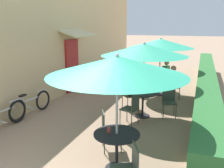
{
  "coord_description": "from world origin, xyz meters",
  "views": [
    {
      "loc": [
        2.53,
        -2.46,
        2.68
      ],
      "look_at": [
        0.15,
        4.12,
        1.0
      ],
      "focal_mm": 40.0,
      "sensor_mm": 36.0,
      "label": 1
    }
  ],
  "objects_px": {
    "cafe_chair_near_left": "(108,128)",
    "seated_patron_mid_right": "(131,88)",
    "cafe_chair_mid_left": "(169,100)",
    "patio_umbrella_far": "(161,43)",
    "bicycle_leaning": "(2,118)",
    "patio_umbrella_near": "(117,66)",
    "cafe_chair_far_left": "(139,82)",
    "cafe_chair_mid_right": "(128,94)",
    "cafe_chair_far_right": "(174,85)",
    "coffee_cup_near": "(109,130)",
    "seated_patron_far_back": "(167,74)",
    "coffee_cup_far": "(161,74)",
    "patio_umbrella_mid": "(144,50)",
    "patio_table_far": "(159,80)",
    "cafe_chair_mid_back": "(132,107)",
    "patio_table_mid": "(143,99)",
    "bicycle_second": "(31,105)",
    "cafe_chair_far_back": "(164,78)",
    "patio_table_near": "(117,142)",
    "cafe_chair_near_right": "(128,167)",
    "seated_patron_far_right": "(172,81)"
  },
  "relations": [
    {
      "from": "cafe_chair_far_left",
      "to": "cafe_chair_far_back",
      "type": "relative_size",
      "value": 1.0
    },
    {
      "from": "patio_umbrella_far",
      "to": "cafe_chair_far_right",
      "type": "distance_m",
      "value": 1.66
    },
    {
      "from": "patio_umbrella_near",
      "to": "bicycle_leaning",
      "type": "height_order",
      "value": "patio_umbrella_near"
    },
    {
      "from": "seated_patron_mid_right",
      "to": "patio_table_mid",
      "type": "bearing_deg",
      "value": -2.63
    },
    {
      "from": "cafe_chair_mid_back",
      "to": "patio_umbrella_far",
      "type": "height_order",
      "value": "patio_umbrella_far"
    },
    {
      "from": "patio_table_far",
      "to": "coffee_cup_far",
      "type": "distance_m",
      "value": 0.27
    },
    {
      "from": "patio_umbrella_far",
      "to": "coffee_cup_far",
      "type": "xyz_separation_m",
      "value": [
        0.04,
        0.15,
        -1.21
      ]
    },
    {
      "from": "bicycle_leaning",
      "to": "cafe_chair_mid_back",
      "type": "bearing_deg",
      "value": 27.93
    },
    {
      "from": "cafe_chair_far_left",
      "to": "cafe_chair_near_left",
      "type": "bearing_deg",
      "value": -102.51
    },
    {
      "from": "seated_patron_mid_right",
      "to": "cafe_chair_far_right",
      "type": "height_order",
      "value": "seated_patron_mid_right"
    },
    {
      "from": "cafe_chair_mid_left",
      "to": "bicycle_second",
      "type": "xyz_separation_m",
      "value": [
        -3.91,
        -1.31,
        -0.18
      ]
    },
    {
      "from": "cafe_chair_near_right",
      "to": "seated_patron_far_right",
      "type": "bearing_deg",
      "value": -26.68
    },
    {
      "from": "cafe_chair_mid_right",
      "to": "cafe_chair_far_right",
      "type": "bearing_deg",
      "value": 97.2
    },
    {
      "from": "patio_table_near",
      "to": "bicycle_leaning",
      "type": "relative_size",
      "value": 0.5
    },
    {
      "from": "cafe_chair_near_left",
      "to": "cafe_chair_far_right",
      "type": "relative_size",
      "value": 1.0
    },
    {
      "from": "cafe_chair_near_right",
      "to": "coffee_cup_near",
      "type": "height_order",
      "value": "cafe_chair_near_right"
    },
    {
      "from": "seated_patron_far_back",
      "to": "cafe_chair_mid_back",
      "type": "bearing_deg",
      "value": 6.99
    },
    {
      "from": "patio_table_mid",
      "to": "patio_umbrella_far",
      "type": "height_order",
      "value": "patio_umbrella_far"
    },
    {
      "from": "cafe_chair_near_left",
      "to": "coffee_cup_far",
      "type": "relative_size",
      "value": 9.67
    },
    {
      "from": "seated_patron_mid_right",
      "to": "cafe_chair_mid_back",
      "type": "bearing_deg",
      "value": -28.53
    },
    {
      "from": "bicycle_leaning",
      "to": "patio_table_far",
      "type": "bearing_deg",
      "value": 58.78
    },
    {
      "from": "cafe_chair_near_left",
      "to": "cafe_chair_far_left",
      "type": "bearing_deg",
      "value": 158.73
    },
    {
      "from": "patio_umbrella_mid",
      "to": "bicycle_second",
      "type": "xyz_separation_m",
      "value": [
        -3.19,
        -1.03,
        -1.65
      ]
    },
    {
      "from": "coffee_cup_near",
      "to": "patio_umbrella_far",
      "type": "distance_m",
      "value": 5.62
    },
    {
      "from": "patio_umbrella_near",
      "to": "cafe_chair_far_left",
      "type": "xyz_separation_m",
      "value": [
        -0.84,
        5.18,
        -1.47
      ]
    },
    {
      "from": "cafe_chair_mid_left",
      "to": "patio_umbrella_far",
      "type": "xyz_separation_m",
      "value": [
        -0.67,
        2.31,
        1.47
      ]
    },
    {
      "from": "cafe_chair_far_right",
      "to": "cafe_chair_mid_left",
      "type": "bearing_deg",
      "value": 133.76
    },
    {
      "from": "patio_table_near",
      "to": "coffee_cup_far",
      "type": "xyz_separation_m",
      "value": [
        -0.08,
        5.64,
        0.22
      ]
    },
    {
      "from": "patio_table_mid",
      "to": "patio_umbrella_far",
      "type": "xyz_separation_m",
      "value": [
        0.05,
        2.59,
        1.43
      ]
    },
    {
      "from": "patio_table_far",
      "to": "patio_umbrella_mid",
      "type": "bearing_deg",
      "value": -91.08
    },
    {
      "from": "cafe_chair_near_left",
      "to": "bicycle_leaning",
      "type": "xyz_separation_m",
      "value": [
        -2.96,
        0.05,
        -0.18
      ]
    },
    {
      "from": "cafe_chair_near_left",
      "to": "seated_patron_mid_right",
      "type": "distance_m",
      "value": 2.83
    },
    {
      "from": "cafe_chair_far_right",
      "to": "bicycle_second",
      "type": "relative_size",
      "value": 0.51
    },
    {
      "from": "cafe_chair_near_left",
      "to": "cafe_chair_near_right",
      "type": "relative_size",
      "value": 1.0
    },
    {
      "from": "patio_umbrella_mid",
      "to": "cafe_chair_far_right",
      "type": "distance_m",
      "value": 2.67
    },
    {
      "from": "cafe_chair_near_right",
      "to": "patio_table_mid",
      "type": "bearing_deg",
      "value": -17.2
    },
    {
      "from": "bicycle_second",
      "to": "cafe_chair_near_left",
      "type": "bearing_deg",
      "value": -17.43
    },
    {
      "from": "patio_table_mid",
      "to": "seated_patron_mid_right",
      "type": "relative_size",
      "value": 0.69
    },
    {
      "from": "coffee_cup_near",
      "to": "seated_patron_far_back",
      "type": "relative_size",
      "value": 0.07
    },
    {
      "from": "cafe_chair_near_right",
      "to": "patio_umbrella_far",
      "type": "bearing_deg",
      "value": -21.59
    },
    {
      "from": "cafe_chair_far_back",
      "to": "bicycle_leaning",
      "type": "distance_m",
      "value": 6.48
    },
    {
      "from": "seated_patron_mid_right",
      "to": "cafe_chair_far_left",
      "type": "bearing_deg",
      "value": 139.61
    },
    {
      "from": "cafe_chair_far_left",
      "to": "patio_umbrella_far",
      "type": "bearing_deg",
      "value": 5.68
    },
    {
      "from": "patio_umbrella_near",
      "to": "cafe_chair_near_left",
      "type": "xyz_separation_m",
      "value": [
        -0.41,
        0.65,
        -1.47
      ]
    },
    {
      "from": "patio_table_mid",
      "to": "cafe_chair_mid_right",
      "type": "height_order",
      "value": "cafe_chair_mid_right"
    },
    {
      "from": "coffee_cup_far",
      "to": "cafe_chair_mid_back",
      "type": "bearing_deg",
      "value": -93.54
    },
    {
      "from": "seated_patron_mid_right",
      "to": "bicycle_leaning",
      "type": "height_order",
      "value": "seated_patron_mid_right"
    },
    {
      "from": "cafe_chair_mid_left",
      "to": "bicycle_leaning",
      "type": "distance_m",
      "value": 4.63
    },
    {
      "from": "cafe_chair_mid_left",
      "to": "cafe_chair_far_right",
      "type": "bearing_deg",
      "value": -103.46
    },
    {
      "from": "cafe_chair_near_left",
      "to": "cafe_chair_mid_left",
      "type": "height_order",
      "value": "same"
    }
  ]
}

